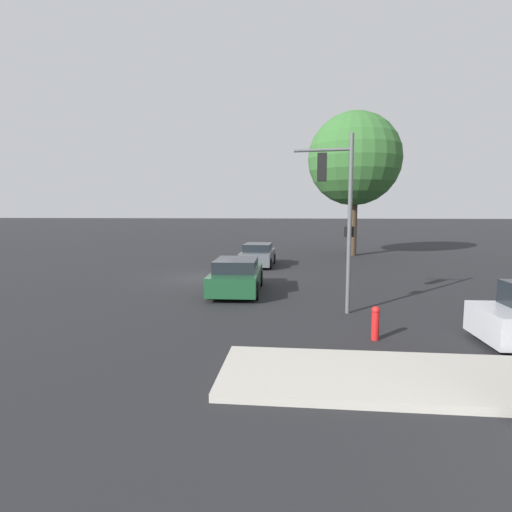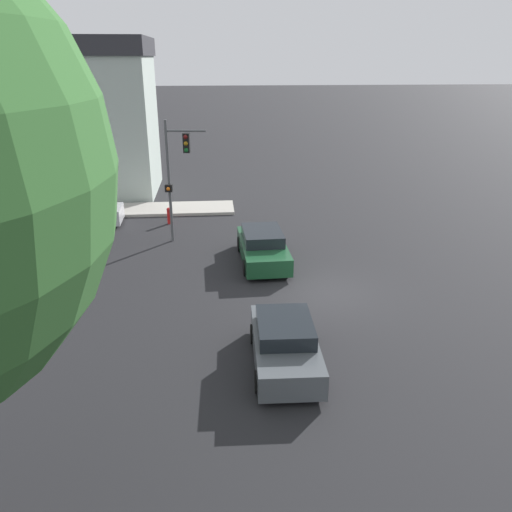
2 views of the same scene
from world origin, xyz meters
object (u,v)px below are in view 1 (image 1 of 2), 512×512
object	(u,v)px
street_tree	(354,159)
crossing_car_1	(258,255)
fire_hydrant	(375,322)
traffic_signal	(337,199)
crossing_car_0	(237,276)

from	to	relation	value
street_tree	crossing_car_1	distance (m)	11.25
fire_hydrant	street_tree	bearing A→B (deg)	174.01
traffic_signal	crossing_car_0	size ratio (longest dim) A/B	1.26
crossing_car_1	fire_hydrant	distance (m)	14.63
crossing_car_1	traffic_signal	bearing A→B (deg)	-159.88
crossing_car_0	street_tree	bearing A→B (deg)	-26.88
traffic_signal	crossing_car_0	xyz separation A→B (m)	(-3.00, -3.81, -3.13)
traffic_signal	crossing_car_0	world-z (taller)	traffic_signal
traffic_signal	fire_hydrant	size ratio (longest dim) A/B	6.42
street_tree	traffic_signal	distance (m)	17.98
street_tree	traffic_signal	bearing A→B (deg)	-9.53
traffic_signal	fire_hydrant	distance (m)	4.46
crossing_car_0	crossing_car_1	world-z (taller)	crossing_car_0
traffic_signal	crossing_car_0	bearing A→B (deg)	58.29
street_tree	traffic_signal	xyz separation A→B (m)	(17.42, -2.92, -3.39)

